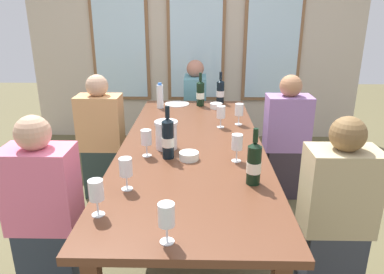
{
  "coord_description": "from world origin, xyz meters",
  "views": [
    {
      "loc": [
        0.05,
        -2.38,
        1.62
      ],
      "look_at": [
        0.0,
        -0.01,
        0.79
      ],
      "focal_mm": 34.0,
      "sensor_mm": 36.0,
      "label": 1
    }
  ],
  "objects_px": {
    "wine_glass_4": "(96,192)",
    "tasting_bowl_1": "(189,156)",
    "wine_glass_1": "(239,111)",
    "seated_person_2": "(45,214)",
    "tasting_bowl_0": "(216,106)",
    "wine_glass_0": "(237,143)",
    "water_bottle": "(160,96)",
    "seated_person_1": "(286,140)",
    "seated_person_4": "(195,112)",
    "seated_person_0": "(102,140)",
    "wine_glass_6": "(221,113)",
    "seated_person_3": "(336,216)",
    "white_plate_0": "(177,104)",
    "wine_bottle_3": "(254,163)",
    "wine_glass_3": "(166,216)",
    "metal_pitcher": "(166,135)",
    "wine_glass_5": "(126,169)",
    "wine_bottle_2": "(220,91)",
    "wine_glass_2": "(146,139)",
    "wine_bottle_1": "(168,138)",
    "dining_table": "(192,152)"
  },
  "relations": [
    {
      "from": "seated_person_0",
      "to": "wine_glass_6",
      "type": "bearing_deg",
      "value": -14.62
    },
    {
      "from": "tasting_bowl_0",
      "to": "wine_glass_4",
      "type": "bearing_deg",
      "value": -107.86
    },
    {
      "from": "tasting_bowl_0",
      "to": "wine_glass_3",
      "type": "distance_m",
      "value": 2.13
    },
    {
      "from": "seated_person_1",
      "to": "wine_glass_1",
      "type": "bearing_deg",
      "value": -154.01
    },
    {
      "from": "white_plate_0",
      "to": "seated_person_3",
      "type": "bearing_deg",
      "value": -59.46
    },
    {
      "from": "wine_glass_2",
      "to": "wine_glass_4",
      "type": "relative_size",
      "value": 1.0
    },
    {
      "from": "wine_glass_6",
      "to": "white_plate_0",
      "type": "bearing_deg",
      "value": 118.44
    },
    {
      "from": "tasting_bowl_0",
      "to": "tasting_bowl_1",
      "type": "relative_size",
      "value": 0.95
    },
    {
      "from": "seated_person_4",
      "to": "seated_person_1",
      "type": "bearing_deg",
      "value": -48.65
    },
    {
      "from": "wine_bottle_2",
      "to": "seated_person_1",
      "type": "height_order",
      "value": "seated_person_1"
    },
    {
      "from": "tasting_bowl_0",
      "to": "water_bottle",
      "type": "height_order",
      "value": "water_bottle"
    },
    {
      "from": "wine_glass_0",
      "to": "wine_glass_1",
      "type": "height_order",
      "value": "same"
    },
    {
      "from": "seated_person_4",
      "to": "dining_table",
      "type": "bearing_deg",
      "value": -90.0
    },
    {
      "from": "wine_glass_1",
      "to": "seated_person_0",
      "type": "height_order",
      "value": "seated_person_0"
    },
    {
      "from": "water_bottle",
      "to": "wine_glass_1",
      "type": "height_order",
      "value": "water_bottle"
    },
    {
      "from": "seated_person_4",
      "to": "seated_person_3",
      "type": "bearing_deg",
      "value": -69.46
    },
    {
      "from": "wine_glass_4",
      "to": "tasting_bowl_1",
      "type": "bearing_deg",
      "value": 59.05
    },
    {
      "from": "tasting_bowl_0",
      "to": "seated_person_0",
      "type": "xyz_separation_m",
      "value": [
        -1.03,
        -0.32,
        -0.24
      ]
    },
    {
      "from": "seated_person_1",
      "to": "wine_glass_0",
      "type": "bearing_deg",
      "value": -118.88
    },
    {
      "from": "wine_glass_5",
      "to": "wine_glass_6",
      "type": "relative_size",
      "value": 1.0
    },
    {
      "from": "seated_person_3",
      "to": "seated_person_4",
      "type": "bearing_deg",
      "value": 110.54
    },
    {
      "from": "white_plate_0",
      "to": "seated_person_4",
      "type": "xyz_separation_m",
      "value": [
        0.17,
        0.51,
        -0.22
      ]
    },
    {
      "from": "wine_glass_1",
      "to": "wine_glass_5",
      "type": "distance_m",
      "value": 1.34
    },
    {
      "from": "tasting_bowl_1",
      "to": "seated_person_4",
      "type": "distance_m",
      "value": 1.91
    },
    {
      "from": "wine_bottle_2",
      "to": "seated_person_3",
      "type": "distance_m",
      "value": 1.88
    },
    {
      "from": "tasting_bowl_0",
      "to": "seated_person_1",
      "type": "relative_size",
      "value": 0.1
    },
    {
      "from": "metal_pitcher",
      "to": "water_bottle",
      "type": "bearing_deg",
      "value": 98.24
    },
    {
      "from": "wine_bottle_2",
      "to": "white_plate_0",
      "type": "bearing_deg",
      "value": -170.32
    },
    {
      "from": "wine_glass_2",
      "to": "wine_glass_3",
      "type": "relative_size",
      "value": 1.0
    },
    {
      "from": "white_plate_0",
      "to": "metal_pitcher",
      "type": "bearing_deg",
      "value": -89.83
    },
    {
      "from": "tasting_bowl_1",
      "to": "wine_glass_3",
      "type": "height_order",
      "value": "wine_glass_3"
    },
    {
      "from": "white_plate_0",
      "to": "wine_glass_3",
      "type": "bearing_deg",
      "value": -87.5
    },
    {
      "from": "wine_glass_2",
      "to": "seated_person_1",
      "type": "height_order",
      "value": "seated_person_1"
    },
    {
      "from": "metal_pitcher",
      "to": "wine_glass_5",
      "type": "height_order",
      "value": "metal_pitcher"
    },
    {
      "from": "wine_glass_4",
      "to": "seated_person_4",
      "type": "height_order",
      "value": "seated_person_4"
    },
    {
      "from": "metal_pitcher",
      "to": "wine_glass_5",
      "type": "distance_m",
      "value": 0.62
    },
    {
      "from": "wine_glass_6",
      "to": "seated_person_3",
      "type": "relative_size",
      "value": 0.16
    },
    {
      "from": "wine_bottle_2",
      "to": "wine_glass_0",
      "type": "xyz_separation_m",
      "value": [
        0.03,
        -1.48,
        0.0
      ]
    },
    {
      "from": "wine_glass_1",
      "to": "seated_person_1",
      "type": "bearing_deg",
      "value": 25.99
    },
    {
      "from": "wine_bottle_3",
      "to": "wine_glass_3",
      "type": "distance_m",
      "value": 0.68
    },
    {
      "from": "wine_glass_0",
      "to": "seated_person_2",
      "type": "height_order",
      "value": "seated_person_2"
    },
    {
      "from": "wine_bottle_1",
      "to": "wine_glass_1",
      "type": "bearing_deg",
      "value": 54.2
    },
    {
      "from": "dining_table",
      "to": "wine_glass_5",
      "type": "bearing_deg",
      "value": -115.01
    },
    {
      "from": "wine_glass_6",
      "to": "tasting_bowl_0",
      "type": "bearing_deg",
      "value": 91.07
    },
    {
      "from": "wine_glass_1",
      "to": "wine_glass_4",
      "type": "height_order",
      "value": "same"
    },
    {
      "from": "metal_pitcher",
      "to": "tasting_bowl_1",
      "type": "height_order",
      "value": "metal_pitcher"
    },
    {
      "from": "wine_bottle_2",
      "to": "wine_glass_4",
      "type": "relative_size",
      "value": 1.79
    },
    {
      "from": "white_plate_0",
      "to": "wine_bottle_2",
      "type": "relative_size",
      "value": 0.77
    },
    {
      "from": "tasting_bowl_0",
      "to": "wine_glass_0",
      "type": "distance_m",
      "value": 1.28
    },
    {
      "from": "wine_glass_1",
      "to": "seated_person_2",
      "type": "xyz_separation_m",
      "value": [
        -1.19,
        -1.05,
        -0.33
      ]
    }
  ]
}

